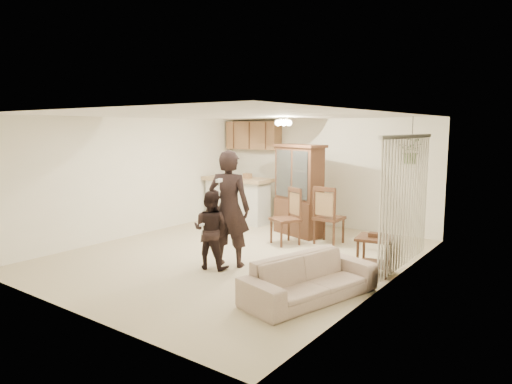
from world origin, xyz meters
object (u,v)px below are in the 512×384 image
Objects in this scene: sofa at (310,272)px; china_hutch at (299,191)px; chair_bar at (235,210)px; chair_hutch_right at (329,227)px; chair_hutch_left at (285,228)px; side_table at (374,254)px; child at (211,228)px; adult at (229,213)px.

sofa is 3.78m from china_hutch.
chair_hutch_right is at bearing -1.41° from chair_bar.
chair_hutch_left is (2.30, -1.28, 0.05)m from chair_bar.
side_table is 0.71× the size of chair_bar.
child is 0.70× the size of china_hutch.
adult is 1.56× the size of chair_hutch_right.
child reaches higher than chair_bar.
adult is at bearing -132.61° from child.
adult is 1.33× the size of child.
chair_hutch_left is 0.88m from chair_hutch_right.
chair_hutch_left is (0.13, 2.05, -0.36)m from child.
sofa is 2.94m from chair_hutch_left.
chair_hutch_right is at bearing 66.32° from chair_hutch_left.
chair_bar is at bearing -173.70° from china_hutch.
adult is at bearing -62.36° from chair_hutch_left.
sofa is 1.97m from adult.
chair_bar reaches higher than side_table.
adult is at bearing 74.00° from chair_hutch_right.
chair_hutch_left is at bearing -107.98° from child.
adult reaches higher than side_table.
child is 2.64m from side_table.
chair_hutch_right reaches higher than chair_hutch_left.
china_hutch is at bearing 0.56° from chair_bar.
side_table is at bearing -164.46° from child.
chair_bar is (-4.14, 3.56, -0.11)m from sofa.
china_hutch is 1.74× the size of chair_hutch_left.
adult is 0.93× the size of china_hutch.
child is 1.17× the size of chair_hutch_right.
adult reaches higher than chair_bar.
chair_bar is 0.83× the size of chair_hutch_left.
china_hutch reaches higher than chair_hutch_left.
chair_hutch_left is (0.20, -0.84, -0.64)m from china_hutch.
chair_bar is (-2.10, 0.43, -0.70)m from china_hutch.
adult is 1.86m from chair_hutch_left.
chair_hutch_left is at bearing 39.15° from chair_hutch_right.
side_table is at bearing 7.71° from chair_hutch_left.
chair_hutch_right is (0.66, 2.32, -0.57)m from adult.
sofa is at bearing -38.94° from china_hutch.
child is at bearing -44.70° from chair_bar.
chair_bar is at bearing 155.48° from side_table.
chair_hutch_right is (0.68, 0.55, 0.01)m from chair_hutch_left.
side_table is 2.26m from chair_hutch_left.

